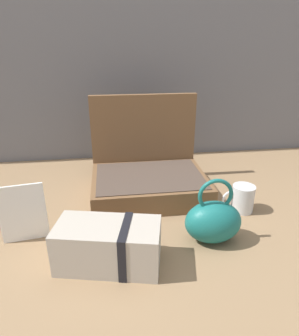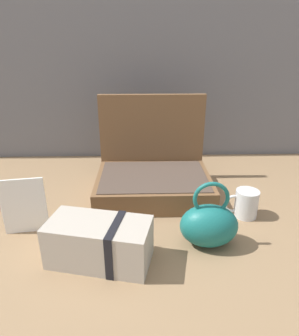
{
  "view_description": "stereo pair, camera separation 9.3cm",
  "coord_description": "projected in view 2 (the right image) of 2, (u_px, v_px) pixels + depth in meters",
  "views": [
    {
      "loc": [
        -0.1,
        -0.87,
        0.54
      ],
      "look_at": [
        0.02,
        -0.02,
        0.17
      ],
      "focal_mm": 31.98,
      "sensor_mm": 36.0,
      "label": 1
    },
    {
      "loc": [
        -0.01,
        -0.87,
        0.54
      ],
      "look_at": [
        0.02,
        -0.02,
        0.17
      ],
      "focal_mm": 31.98,
      "sensor_mm": 36.0,
      "label": 2
    }
  ],
  "objects": [
    {
      "name": "info_card_left",
      "position": [
        24.0,
        206.0,
        0.88
      ],
      "size": [
        0.13,
        0.02,
        0.18
      ],
      "primitive_type": "cube",
      "rotation": [
        0.0,
        0.0,
        0.15
      ],
      "color": "white",
      "rests_on": "ground_plane"
    },
    {
      "name": "ground_plane",
      "position": [
        144.0,
        212.0,
        1.02
      ],
      "size": [
        6.0,
        6.0,
        0.0
      ],
      "primitive_type": "plane",
      "color": "#8C6D4C"
    },
    {
      "name": "open_suitcase",
      "position": [
        153.0,
        173.0,
        1.14
      ],
      "size": [
        0.42,
        0.33,
        0.35
      ],
      "color": "brown",
      "rests_on": "ground_plane"
    },
    {
      "name": "cream_toiletry_bag",
      "position": [
        101.0,
        242.0,
        0.77
      ],
      "size": [
        0.28,
        0.18,
        0.12
      ],
      "color": "#B2A899",
      "rests_on": "ground_plane"
    },
    {
      "name": "coffee_mug",
      "position": [
        245.0,
        203.0,
        0.98
      ],
      "size": [
        0.11,
        0.08,
        0.09
      ],
      "color": "silver",
      "rests_on": "ground_plane"
    },
    {
      "name": "teal_pouch_handbag",
      "position": [
        209.0,
        224.0,
        0.83
      ],
      "size": [
        0.16,
        0.11,
        0.2
      ],
      "color": "#196B66",
      "rests_on": "ground_plane"
    }
  ]
}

